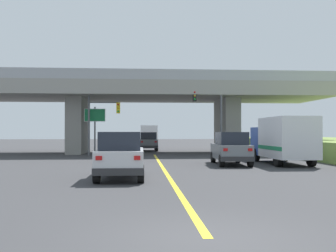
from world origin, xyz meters
TOP-DOWN VIEW (x-y plane):
  - ground at (0.00, 30.86)m, footprint 160.00×160.00m
  - overpass_bridge at (0.00, 30.86)m, footprint 33.16×9.57m
  - lane_divider_stripe at (0.00, 13.89)m, footprint 0.20×27.78m
  - suv_lead at (-2.12, 9.80)m, footprint 1.99×4.55m
  - suv_crossing at (4.30, 16.58)m, footprint 2.13×4.82m
  - box_truck at (7.69, 16.78)m, footprint 2.33×6.42m
  - sedan_oncoming at (-0.38, 35.28)m, footprint 1.96×4.39m
  - traffic_signal_nearside at (4.96, 26.22)m, footprint 2.58×0.36m
  - traffic_signal_farside at (-4.82, 27.22)m, footprint 2.79×0.36m
  - highway_sign at (-5.29, 27.81)m, footprint 1.86×0.17m
  - semi_truck_distant at (-0.05, 49.63)m, footprint 2.33×7.46m

SIDE VIEW (x-z plane):
  - ground at x=0.00m, z-range 0.00..0.00m
  - lane_divider_stripe at x=0.00m, z-range 0.00..0.01m
  - sedan_oncoming at x=-0.38m, z-range 0.00..2.02m
  - suv_lead at x=-2.12m, z-range 0.00..2.02m
  - suv_crossing at x=4.30m, z-range 0.00..2.02m
  - box_truck at x=7.69m, z-range 0.09..3.01m
  - semi_truck_distant at x=-0.05m, z-range 0.10..3.06m
  - highway_sign at x=-5.29m, z-range 1.04..5.31m
  - traffic_signal_farside at x=-4.82m, z-range 0.66..6.09m
  - traffic_signal_nearside at x=4.96m, z-range 0.85..7.03m
  - overpass_bridge at x=0.00m, z-range 1.64..9.08m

